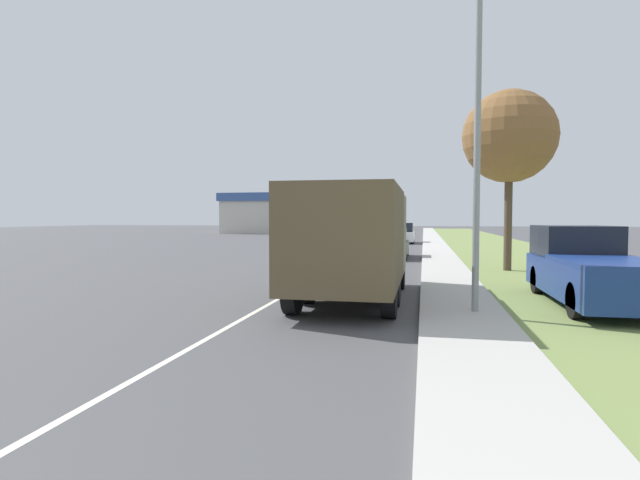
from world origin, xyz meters
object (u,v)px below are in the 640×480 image
Objects in this scene: lamp_post at (469,82)px; car_nearest_ahead at (391,244)px; pickup_truck at (589,268)px; car_second_ahead at (403,234)px; military_truck at (354,238)px.

car_nearest_ahead is at bearing 99.39° from lamp_post.
car_second_ahead is at bearing 101.06° from pickup_truck.
lamp_post is at bearing -85.23° from car_second_ahead.
car_second_ahead is 0.51× the size of lamp_post.
military_truck is at bearing -173.60° from pickup_truck.
military_truck is 13.94m from car_nearest_ahead.
military_truck reaches higher than car_nearest_ahead.
military_truck reaches higher than pickup_truck.
military_truck is 1.23× the size of pickup_truck.
car_second_ahead is at bearing 89.92° from military_truck.
military_truck is 0.81× the size of lamp_post.
pickup_truck reaches higher than car_second_ahead.
car_nearest_ahead is at bearing -89.88° from car_second_ahead.
car_nearest_ahead is (0.07, 13.91, -0.90)m from military_truck.
car_nearest_ahead is 1.05× the size of car_second_ahead.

